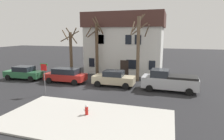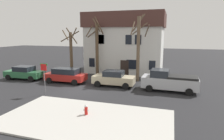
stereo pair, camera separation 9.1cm
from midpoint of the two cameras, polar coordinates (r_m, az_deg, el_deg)
The scene contains 13 objects.
ground_plane at distance 19.78m, azimuth -9.76°, elevation -5.84°, with size 120.00×120.00×0.00m, color #262628.
sidewalk_slab at distance 13.22m, azimuth -7.74°, elevation -14.05°, with size 11.16×6.16×0.12m, color #B7B5AD.
building_main at distance 28.98m, azimuth 4.19°, elevation 8.13°, with size 11.03×7.43×8.42m.
tree_bare_near at distance 25.79m, azimuth -11.84°, elevation 5.32°, with size 2.73×2.81×6.34m.
tree_bare_mid at distance 25.81m, azimuth -4.42°, elevation 6.86°, with size 2.38×2.38×7.64m.
tree_bare_far at distance 22.84m, azimuth 7.88°, elevation 7.01°, with size 2.33×1.99×7.85m.
car_green_sedan at distance 26.22m, azimuth -24.26°, elevation -0.72°, with size 4.76×2.27×1.62m.
car_red_wagon at distance 22.88m, azimuth -13.30°, elevation -1.45°, with size 4.72×2.08×1.68m.
car_beige_sedan at distance 20.75m, azimuth 0.63°, elevation -2.47°, with size 4.47×1.99×1.70m.
pickup_truck_silver at distance 19.86m, azimuth 16.53°, elevation -3.07°, with size 5.36×2.43×2.07m.
fire_hydrant at distance 13.58m, azimuth -7.44°, elevation -11.45°, with size 0.42×0.22×0.69m.
street_sign_pole at distance 18.58m, azimuth -19.22°, elevation -0.88°, with size 0.76×0.07×2.92m.
bicycle_leaning at distance 27.77m, azimuth -13.60°, elevation -0.42°, with size 1.75×0.09×1.03m.
Camera 2 is at (8.80, -16.82, 5.57)m, focal length 31.10 mm.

